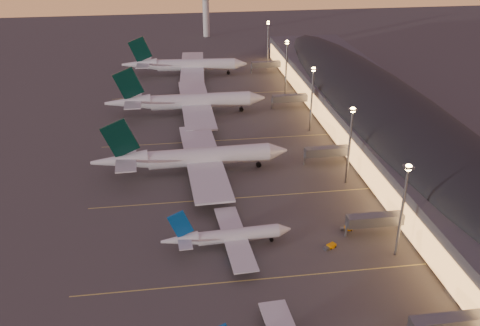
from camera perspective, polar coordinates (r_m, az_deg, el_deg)
name	(u,v)px	position (r m, az deg, el deg)	size (l,w,h in m)	color
ground	(258,267)	(135.60, 1.93, -10.98)	(700.00, 700.00, 0.00)	#484542
airliner_narrow_north	(227,236)	(140.87, -1.36, -7.81)	(34.58, 30.90, 12.36)	silver
airliner_wide_near	(192,158)	(178.36, -5.11, 0.56)	(65.42, 59.50, 20.96)	silver
airliner_wide_mid	(187,102)	(230.17, -5.70, 6.52)	(67.88, 61.54, 21.80)	silver
airliner_wide_far	(185,65)	(286.33, -5.87, 10.34)	(65.46, 59.75, 20.94)	silver
terminal_building	(386,118)	(209.90, 15.32, 4.70)	(56.35, 255.00, 17.46)	#46464B
light_masts	(327,106)	(191.52, 9.30, 6.07)	(2.20, 217.20, 25.90)	slate
radar_tower	(206,4)	(372.72, -3.68, 16.62)	(9.00, 9.00, 32.50)	silver
lane_markings	(236,190)	(168.90, -0.43, -2.91)	(90.00, 180.36, 0.00)	#D8C659
baggage_tug_b	(428,326)	(125.23, 19.46, -16.10)	(4.16, 3.21, 1.17)	orange
baggage_tug_c	(347,229)	(151.85, 11.31, -6.88)	(3.40, 1.75, 0.97)	orange
baggage_tug_d	(330,246)	(143.69, 9.59, -8.77)	(3.74, 2.89, 1.05)	orange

